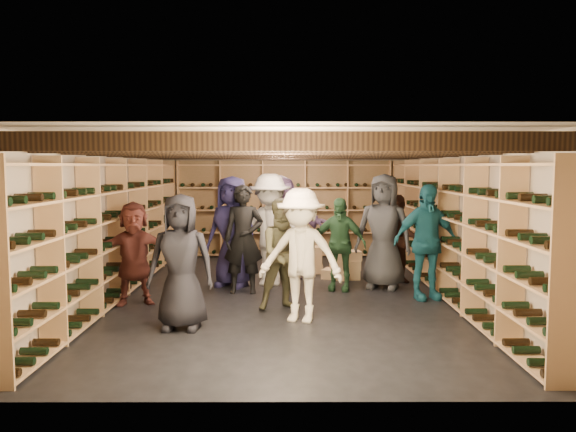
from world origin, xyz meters
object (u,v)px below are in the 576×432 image
Objects in this scene: person_0 at (181,262)px; person_4 at (426,242)px; crate_loose at (337,274)px; person_11 at (282,227)px; person_6 at (232,231)px; person_9 at (270,230)px; crate_stack_left at (308,259)px; person_2 at (285,254)px; crate_stack_right at (346,265)px; person_1 at (244,239)px; person_8 at (398,239)px; person_3 at (301,255)px; person_5 at (134,253)px; person_10 at (339,244)px; person_12 at (384,231)px.

person_0 is 0.96× the size of person_4.
crate_loose is 1.31m from person_11.
person_6 is 0.64m from person_9.
crate_stack_left is 2.81m from person_2.
person_6 is at bearing -163.30° from crate_stack_right.
person_2 is 0.83× the size of person_9.
person_1 is 0.72m from person_9.
person_1 is 0.57m from person_6.
person_2 is at bearing -99.26° from crate_stack_left.
person_6 reaches higher than person_8.
person_3 is 2.44m from person_6.
person_2 is (0.66, -1.03, -0.08)m from person_1.
person_6 is (1.32, 1.24, 0.17)m from person_5.
person_5 reaches higher than crate_stack_right.
person_6 is (-1.10, 2.17, 0.06)m from person_3.
person_1 is at bearing -157.04° from person_10.
person_12 reaches higher than person_2.
person_6 is (-1.83, -0.59, 0.85)m from crate_loose.
person_12 is (-0.51, 0.77, 0.07)m from person_4.
person_3 is (-0.23, -3.35, 0.62)m from crate_stack_left.
person_0 is (-2.23, -3.10, 0.76)m from crate_loose.
crate_loose is at bearing 16.33° from person_5.
crate_stack_left is 1.63m from person_10.
person_4 reaches higher than person_3.
crate_stack_left is 0.29× the size of person_1.
person_9 is at bearing -156.76° from crate_loose.
person_10 is at bearing 8.92° from person_1.
person_0 is at bearing -119.13° from person_10.
person_1 is 0.91× the size of person_12.
person_9 is (-0.26, 1.63, 0.16)m from person_2.
person_3 is at bearing -159.61° from person_4.
person_3 is (0.21, -0.63, 0.08)m from person_2.
person_5 is at bearing -135.57° from person_9.
person_9 is (-2.22, -0.20, 0.18)m from person_8.
person_12 is at bearing -47.19° from crate_loose.
person_3 is 2.78m from person_11.
crate_stack_right is at bearing 55.02° from person_0.
person_0 reaches higher than crate_stack_left.
person_3 is at bearing -60.81° from person_1.
crate_stack_left is at bearing 63.29° from person_2.
person_8 is (3.25, 2.79, -0.08)m from person_0.
crate_loose is 0.29× the size of person_3.
person_4 is at bearing 27.14° from person_0.
person_4 is at bearing 50.73° from person_3.
person_0 is at bearing -167.62° from person_4.
person_4 is 3.18m from person_6.
person_4 is at bearing -6.91° from person_1.
crate_loose is 1.34m from person_12.
person_3 is 0.93× the size of person_11.
person_11 reaches higher than crate_stack_right.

